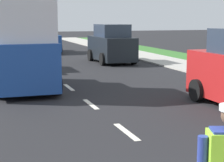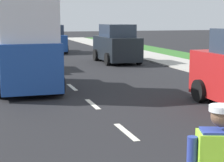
# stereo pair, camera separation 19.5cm
# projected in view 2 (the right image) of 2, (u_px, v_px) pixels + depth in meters

# --- Properties ---
(ground_plane) EXTENTS (96.00, 96.00, 0.00)m
(ground_plane) POSITION_uv_depth(u_px,v_px,m) (40.00, 61.00, 23.28)
(ground_plane) COLOR black
(lane_center_line) EXTENTS (0.14, 46.40, 0.01)m
(lane_center_line) POSITION_uv_depth(u_px,v_px,m) (33.00, 55.00, 27.24)
(lane_center_line) COLOR silver
(lane_center_line) RESTS_ON ground
(delivery_truck) EXTENTS (2.16, 4.60, 3.54)m
(delivery_truck) POSITION_uv_depth(u_px,v_px,m) (26.00, 44.00, 13.80)
(delivery_truck) COLOR #1E4799
(delivery_truck) RESTS_ON ground
(car_parked_far) EXTENTS (1.99, 3.90, 2.15)m
(car_parked_far) POSITION_uv_depth(u_px,v_px,m) (117.00, 45.00, 22.34)
(car_parked_far) COLOR black
(car_parked_far) RESTS_ON ground
(car_outgoing_far) EXTENTS (1.95, 4.30, 2.00)m
(car_outgoing_far) POSITION_uv_depth(u_px,v_px,m) (51.00, 40.00, 28.95)
(car_outgoing_far) COLOR #1E4799
(car_outgoing_far) RESTS_ON ground
(car_oncoming_second) EXTENTS (2.03, 4.29, 2.03)m
(car_oncoming_second) POSITION_uv_depth(u_px,v_px,m) (11.00, 50.00, 19.53)
(car_oncoming_second) COLOR silver
(car_oncoming_second) RESTS_ON ground
(car_oncoming_third) EXTENTS (2.08, 4.26, 2.08)m
(car_oncoming_third) POSITION_uv_depth(u_px,v_px,m) (2.00, 34.00, 36.78)
(car_oncoming_third) COLOR black
(car_oncoming_third) RESTS_ON ground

